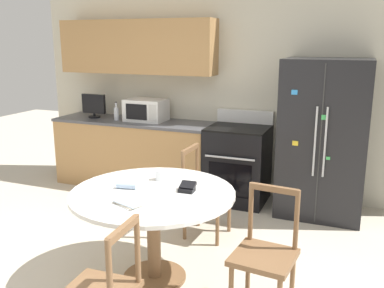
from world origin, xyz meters
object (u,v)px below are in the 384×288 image
at_px(counter_bottle, 116,113).
at_px(microwave, 146,110).
at_px(countertop_tv, 94,105).
at_px(dining_chair_far, 205,194).
at_px(refrigerator, 323,139).
at_px(dining_chair_right, 265,255).
at_px(wallet, 187,188).
at_px(oven_range, 238,164).
at_px(candle_glass, 161,176).

bearing_deg(counter_bottle, microwave, 15.75).
relative_size(countertop_tv, dining_chair_far, 0.38).
bearing_deg(refrigerator, microwave, 177.65).
height_order(dining_chair_far, dining_chair_right, same).
height_order(microwave, countertop_tv, countertop_tv).
distance_m(counter_bottle, wallet, 2.53).
distance_m(refrigerator, oven_range, 1.05).
height_order(dining_chair_far, candle_glass, dining_chair_far).
distance_m(refrigerator, dining_chair_far, 1.50).
xyz_separation_m(refrigerator, counter_bottle, (-2.62, -0.02, 0.12)).
height_order(refrigerator, countertop_tv, refrigerator).
xyz_separation_m(refrigerator, wallet, (-0.86, -1.83, -0.08)).
relative_size(oven_range, dining_chair_right, 1.20).
xyz_separation_m(oven_range, countertop_tv, (-2.03, 0.00, 0.60)).
height_order(oven_range, candle_glass, oven_range).
relative_size(oven_range, microwave, 2.11).
height_order(microwave, wallet, microwave).
bearing_deg(oven_range, countertop_tv, 179.94).
relative_size(microwave, countertop_tv, 1.49).
height_order(candle_glass, wallet, candle_glass).
xyz_separation_m(microwave, candle_glass, (1.05, -1.75, -0.24)).
xyz_separation_m(refrigerator, dining_chair_far, (-1.01, -1.02, -0.43)).
relative_size(counter_bottle, candle_glass, 2.66).
height_order(counter_bottle, wallet, counter_bottle).
bearing_deg(dining_chair_far, dining_chair_right, 41.57).
relative_size(countertop_tv, wallet, 2.58).
bearing_deg(dining_chair_far, counter_bottle, -119.84).
bearing_deg(counter_bottle, refrigerator, 0.36).
relative_size(microwave, candle_glass, 5.62).
relative_size(oven_range, candle_glass, 11.89).
distance_m(microwave, countertop_tv, 0.77).
height_order(oven_range, counter_bottle, counter_bottle).
distance_m(candle_glass, wallet, 0.36).
bearing_deg(countertop_tv, counter_bottle, -8.09).
bearing_deg(refrigerator, countertop_tv, 179.28).
height_order(countertop_tv, counter_bottle, countertop_tv).
xyz_separation_m(countertop_tv, wallet, (2.14, -1.87, -0.28)).
xyz_separation_m(refrigerator, candle_glass, (-1.18, -1.66, -0.07)).
height_order(refrigerator, counter_bottle, refrigerator).
height_order(oven_range, dining_chair_far, oven_range).
xyz_separation_m(counter_bottle, candle_glass, (1.44, -1.64, -0.19)).
bearing_deg(oven_range, dining_chair_right, -69.09).
height_order(microwave, counter_bottle, microwave).
bearing_deg(candle_glass, oven_range, 82.98).
xyz_separation_m(refrigerator, dining_chair_right, (-0.19, -2.02, -0.43)).
height_order(countertop_tv, wallet, countertop_tv).
bearing_deg(oven_range, counter_bottle, -178.18).
relative_size(dining_chair_far, dining_chair_right, 1.00).
xyz_separation_m(microwave, dining_chair_far, (1.22, -1.11, -0.61)).
bearing_deg(microwave, wallet, -54.52).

